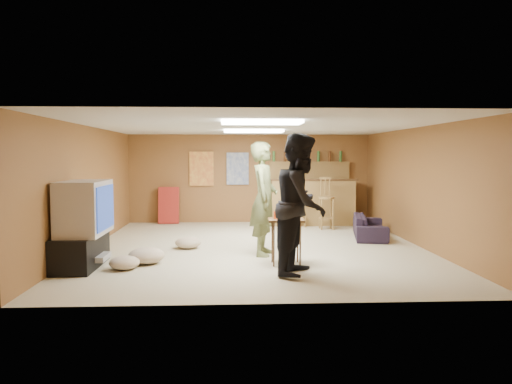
{
  "coord_description": "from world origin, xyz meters",
  "views": [
    {
      "loc": [
        -0.45,
        -9.01,
        1.67
      ],
      "look_at": [
        0.0,
        0.2,
        1.0
      ],
      "focal_mm": 35.0,
      "sensor_mm": 36.0,
      "label": 1
    }
  ],
  "objects_px": {
    "tv_body": "(84,208)",
    "person_olive": "(264,199)",
    "tray_table": "(286,242)",
    "person_black": "(301,204)",
    "sofa": "(370,226)",
    "bar_counter": "(312,202)"
  },
  "relations": [
    {
      "from": "person_black",
      "to": "tray_table",
      "type": "relative_size",
      "value": 2.82
    },
    {
      "from": "tv_body",
      "to": "sofa",
      "type": "xyz_separation_m",
      "value": [
        5.03,
        2.48,
        -0.67
      ]
    },
    {
      "from": "person_olive",
      "to": "tray_table",
      "type": "bearing_deg",
      "value": -147.94
    },
    {
      "from": "person_black",
      "to": "person_olive",
      "type": "bearing_deg",
      "value": 39.4
    },
    {
      "from": "person_olive",
      "to": "person_black",
      "type": "relative_size",
      "value": 0.96
    },
    {
      "from": "tv_body",
      "to": "person_olive",
      "type": "distance_m",
      "value": 2.85
    },
    {
      "from": "tv_body",
      "to": "bar_counter",
      "type": "relative_size",
      "value": 0.55
    },
    {
      "from": "person_olive",
      "to": "person_black",
      "type": "xyz_separation_m",
      "value": [
        0.44,
        -1.36,
        0.04
      ]
    },
    {
      "from": "tv_body",
      "to": "person_olive",
      "type": "xyz_separation_m",
      "value": [
        2.74,
        0.79,
        0.05
      ]
    },
    {
      "from": "tv_body",
      "to": "tray_table",
      "type": "xyz_separation_m",
      "value": [
        3.03,
        0.04,
        -0.55
      ]
    },
    {
      "from": "bar_counter",
      "to": "person_black",
      "type": "height_order",
      "value": "person_black"
    },
    {
      "from": "sofa",
      "to": "tray_table",
      "type": "xyz_separation_m",
      "value": [
        -2.0,
        -2.44,
        0.12
      ]
    },
    {
      "from": "person_black",
      "to": "tray_table",
      "type": "height_order",
      "value": "person_black"
    },
    {
      "from": "tv_body",
      "to": "sofa",
      "type": "bearing_deg",
      "value": 26.26
    },
    {
      "from": "tv_body",
      "to": "tray_table",
      "type": "bearing_deg",
      "value": 0.81
    },
    {
      "from": "person_black",
      "to": "bar_counter",
      "type": "bearing_deg",
      "value": 10.52
    },
    {
      "from": "sofa",
      "to": "tray_table",
      "type": "bearing_deg",
      "value": 152.13
    },
    {
      "from": "tv_body",
      "to": "person_black",
      "type": "xyz_separation_m",
      "value": [
        3.18,
        -0.57,
        0.09
      ]
    },
    {
      "from": "bar_counter",
      "to": "tray_table",
      "type": "distance_m",
      "value": 4.55
    },
    {
      "from": "person_olive",
      "to": "sofa",
      "type": "xyz_separation_m",
      "value": [
        2.29,
        1.69,
        -0.72
      ]
    },
    {
      "from": "sofa",
      "to": "tray_table",
      "type": "height_order",
      "value": "tray_table"
    },
    {
      "from": "tv_body",
      "to": "bar_counter",
      "type": "distance_m",
      "value": 6.09
    }
  ]
}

